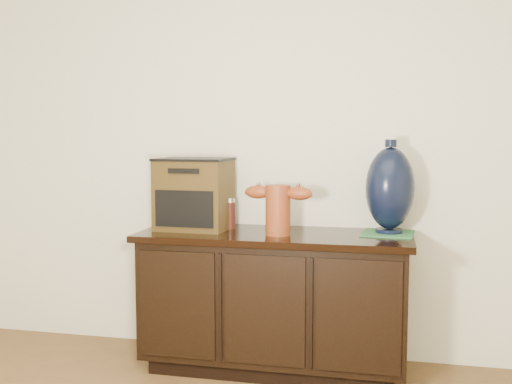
% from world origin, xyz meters
% --- Properties ---
extents(room, '(5.00, 5.00, 5.00)m').
position_xyz_m(room, '(0.00, 0.00, 1.30)').
color(room, brown).
rests_on(room, ground).
extents(sideboard, '(1.46, 0.56, 0.75)m').
position_xyz_m(sideboard, '(0.00, 2.23, 0.39)').
color(sideboard, black).
rests_on(sideboard, ground).
extents(terracotta_vessel, '(0.37, 0.15, 0.26)m').
position_xyz_m(terracotta_vessel, '(0.03, 2.16, 0.90)').
color(terracotta_vessel, '#913F1A').
rests_on(terracotta_vessel, sideboard).
extents(tv_radio, '(0.41, 0.34, 0.40)m').
position_xyz_m(tv_radio, '(-0.46, 2.26, 0.95)').
color(tv_radio, '#3F2C0F').
rests_on(tv_radio, sideboard).
extents(green_mat, '(0.29, 0.29, 0.01)m').
position_xyz_m(green_mat, '(0.60, 2.32, 0.76)').
color(green_mat, '#326F3C').
rests_on(green_mat, sideboard).
extents(lamp_base, '(0.28, 0.28, 0.49)m').
position_xyz_m(lamp_base, '(0.60, 2.32, 1.00)').
color(lamp_base, black).
rests_on(lamp_base, green_mat).
extents(spray_can, '(0.06, 0.06, 0.17)m').
position_xyz_m(spray_can, '(-0.27, 2.31, 0.84)').
color(spray_can, '#5C1B0F').
rests_on(spray_can, sideboard).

